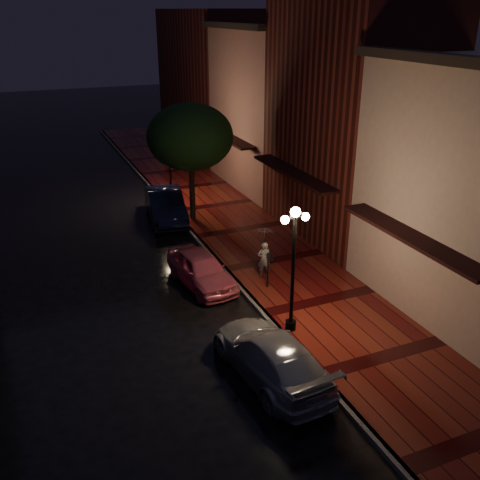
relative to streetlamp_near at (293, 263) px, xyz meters
name	(u,v)px	position (x,y,z in m)	size (l,w,h in m)	color
ground	(226,272)	(-0.35, 5.00, -2.60)	(120.00, 120.00, 0.00)	black
sidewalk	(275,261)	(1.90, 5.00, -2.53)	(4.50, 60.00, 0.15)	#440C0C
curb	(226,271)	(-0.35, 5.00, -2.53)	(0.25, 60.00, 0.15)	#595451
storefront_mid	(353,117)	(6.65, 7.00, 2.90)	(5.00, 8.00, 11.00)	#511914
storefront_far	(273,111)	(6.65, 15.00, 1.90)	(5.00, 8.00, 9.00)	#8C5951
storefront_extra	(213,82)	(6.65, 25.00, 2.40)	(5.00, 12.00, 10.00)	#511914
streetlamp_near	(293,263)	(0.00, 0.00, 0.00)	(0.96, 0.36, 4.31)	black
streetlamp_far	(170,158)	(0.00, 14.00, 0.00)	(0.96, 0.36, 4.31)	black
street_tree	(190,139)	(0.26, 10.99, 1.64)	(4.16, 4.16, 5.80)	black
pink_car	(201,269)	(-1.60, 4.39, -1.93)	(1.58, 3.93, 1.34)	#D6586E
navy_car	(165,205)	(-0.95, 11.78, -1.81)	(1.67, 4.79, 1.58)	black
silver_car	(271,356)	(-1.61, -1.80, -1.90)	(1.95, 4.81, 1.39)	#939499
woman_with_umbrella	(264,245)	(0.83, 3.82, -1.08)	(0.86, 0.88, 2.07)	silver
parking_meter	(268,267)	(0.57, 2.95, -1.59)	(0.16, 0.14, 1.41)	black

